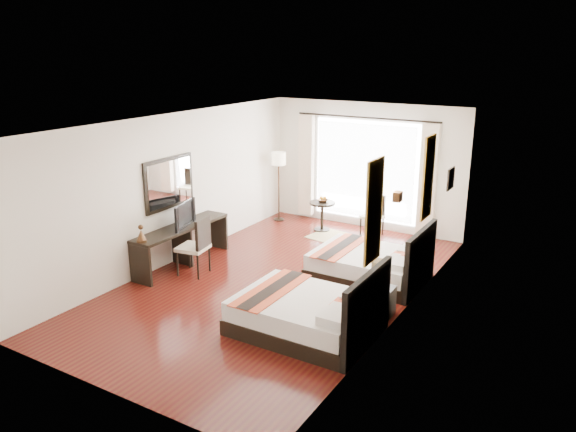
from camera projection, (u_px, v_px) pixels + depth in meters
The scene contains 29 objects.
floor at pixel (277, 283), 9.77m from camera, with size 4.50×7.50×0.01m, color #3C0B0B.
ceiling at pixel (276, 122), 8.95m from camera, with size 4.50×7.50×0.02m, color white.
wall_headboard at pixel (406, 227), 8.25m from camera, with size 0.01×7.50×2.80m, color silver.
wall_desk at pixel (175, 189), 10.46m from camera, with size 0.01×7.50×2.80m, color silver.
wall_window at pixel (366, 166), 12.43m from camera, with size 4.50×0.01×2.80m, color silver.
wall_entry at pixel (100, 284), 6.28m from camera, with size 4.50×0.01×2.80m, color silver.
window_glass at pixel (365, 171), 12.45m from camera, with size 2.40×0.02×2.20m, color white.
sheer_curtain at pixel (364, 171), 12.40m from camera, with size 2.30×0.02×2.10m, color white.
drape_left at pixel (306, 166), 13.08m from camera, with size 0.35×0.14×2.35m, color beige.
drape_right at pixel (428, 180), 11.66m from camera, with size 0.35×0.14×2.35m, color beige.
art_panel_near at pixel (374, 212), 7.09m from camera, with size 0.03×0.50×1.35m, color brown.
art_panel_far at pixel (428, 178), 8.92m from camera, with size 0.03×0.50×1.35m, color brown.
wall_sconce at pixel (398, 197), 7.91m from camera, with size 0.10×0.14×0.14m, color #402816.
mirror_frame at pixel (169, 183), 10.27m from camera, with size 0.04×1.25×0.95m, color black.
mirror_glass at pixel (170, 183), 10.25m from camera, with size 0.01×1.12×0.82m, color white.
bed_near at pixel (309, 314), 8.02m from camera, with size 1.97×1.53×1.11m.
bed_far at pixel (372, 265), 9.83m from camera, with size 1.91×1.49×1.07m.
nightstand at pixel (379, 303), 8.50m from camera, with size 0.39×0.48×0.46m, color black.
table_lamp at pixel (379, 268), 8.40m from camera, with size 0.24×0.24×0.38m.
vase at pixel (377, 286), 8.24m from camera, with size 0.14×0.14×0.15m, color black.
console_desk at pixel (182, 245), 10.50m from camera, with size 0.50×2.20×0.76m, color black.
television at pixel (181, 214), 10.31m from camera, with size 0.81×0.11×0.47m, color black.
bronze_figurine at pixel (141, 234), 9.53m from camera, with size 0.18×0.18×0.27m, color #402816, non-canonical shape.
desk_chair at pixel (195, 257), 10.08m from camera, with size 0.57×0.57×1.07m.
floor_lamp at pixel (279, 163), 12.90m from camera, with size 0.33×0.33×1.62m.
side_table at pixel (322, 216), 12.46m from camera, with size 0.57×0.57×0.66m, color black.
fruit_bowl at pixel (323, 201), 12.36m from camera, with size 0.24×0.24×0.06m, color #4D341B.
window_chair at pixel (372, 223), 12.20m from camera, with size 0.49×0.49×0.88m.
jute_rug at pixel (338, 238), 12.01m from camera, with size 1.22×0.83×0.01m, color tan.
Camera 1 is at (4.78, -7.63, 3.96)m, focal length 35.00 mm.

